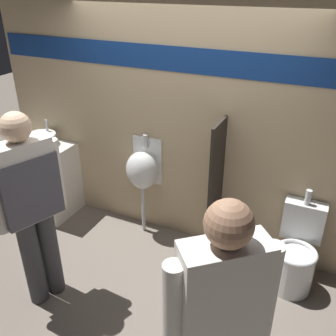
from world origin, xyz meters
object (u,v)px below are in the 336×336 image
person_in_vest (30,200)px  sink_basin (41,139)px  toilet (296,256)px  person_with_lanyard (219,329)px  cell_phone (45,152)px  urinal_near_counter (142,170)px

person_in_vest → sink_basin: bearing=58.9°
sink_basin → toilet: (3.07, -0.07, -0.63)m
person_with_lanyard → person_in_vest: bearing=123.7°
cell_phone → urinal_near_counter: (1.13, 0.26, -0.11)m
toilet → person_with_lanyard: size_ratio=0.53×
urinal_near_counter → toilet: urinal_near_counter is taller
cell_phone → toilet: toilet is taller
sink_basin → cell_phone: 0.27m
cell_phone → person_in_vest: 1.30m
sink_basin → urinal_near_counter: urinal_near_counter is taller
person_in_vest → person_with_lanyard: size_ratio=1.00×
toilet → person_in_vest: bearing=-151.6°
urinal_near_counter → toilet: size_ratio=1.24×
toilet → person_in_vest: person_in_vest is taller
toilet → urinal_near_counter: bearing=175.0°
cell_phone → person_in_vest: person_in_vest is taller
toilet → person_in_vest: (-2.10, -1.14, 0.73)m
cell_phone → person_in_vest: bearing=-53.2°
sink_basin → person_in_vest: (0.97, -1.21, 0.09)m
person_with_lanyard → toilet: bearing=40.1°
urinal_near_counter → person_in_vest: 1.37m
cell_phone → urinal_near_counter: bearing=12.8°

